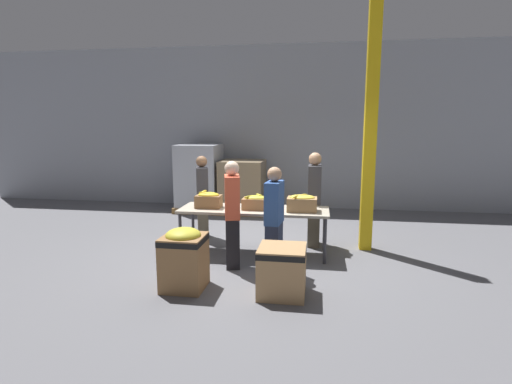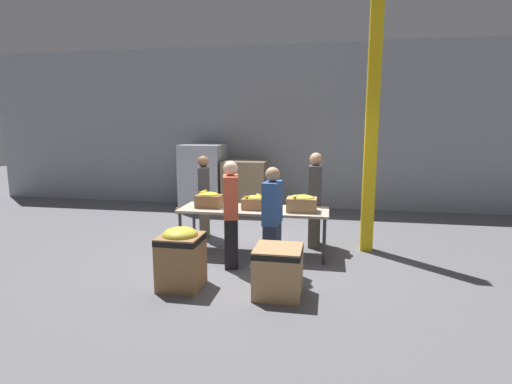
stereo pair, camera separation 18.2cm
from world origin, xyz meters
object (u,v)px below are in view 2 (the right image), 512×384
Objects in this scene: banana_box_2 at (302,203)px; volunteer_0 at (272,221)px; donation_bin_0 at (181,256)px; volunteer_1 at (231,215)px; volunteer_3 at (204,197)px; sorting_table at (254,212)px; banana_box_1 at (256,202)px; support_pillar at (371,130)px; pallet_stack_1 at (246,187)px; pallet_stack_0 at (204,178)px; banana_box_0 at (209,199)px; donation_bin_1 at (278,269)px; volunteer_2 at (315,200)px.

banana_box_2 is 0.81m from volunteer_0.
volunteer_1 is at bearing 63.55° from donation_bin_0.
sorting_table is at bearing 35.92° from volunteer_3.
support_pillar reaches higher than banana_box_1.
pallet_stack_0 is at bearing 179.84° from pallet_stack_1.
banana_box_2 is (1.51, -0.03, 0.00)m from banana_box_0.
banana_box_0 is 1.51m from banana_box_2.
volunteer_0 is 2.47× the size of donation_bin_1.
donation_bin_0 is 0.50× the size of pallet_stack_0.
volunteer_0 is (1.16, -0.75, -0.13)m from banana_box_0.
support_pillar reaches higher than volunteer_2.
support_pillar reaches higher than volunteer_3.
support_pillar is at bearing 39.68° from donation_bin_0.
banana_box_0 is 3.12m from pallet_stack_1.
volunteer_3 is 1.91× the size of donation_bin_0.
volunteer_1 is at bearing -150.13° from support_pillar.
donation_bin_0 is (0.08, -1.49, -0.45)m from banana_box_0.
volunteer_2 is 3.73m from pallet_stack_0.
donation_bin_1 is (1.68, -2.30, -0.43)m from volunteer_3.
donation_bin_1 is at bearing -69.43° from banana_box_1.
sorting_table is at bearing -58.18° from volunteer_2.
sorting_table is 1.49× the size of pallet_stack_0.
banana_box_1 is at bearing 32.97° from volunteer_0.
volunteer_0 is at bearing -72.96° from pallet_stack_1.
banana_box_2 is 0.58× the size of donation_bin_0.
volunteer_2 is at bearing 174.64° from support_pillar.
pallet_stack_1 is (-2.59, 2.55, -1.39)m from support_pillar.
sorting_table is 2.30m from support_pillar.
sorting_table is at bearing 138.64° from banana_box_1.
donation_bin_1 is 4.81m from pallet_stack_1.
pallet_stack_1 is at bearing 90.53° from banana_box_0.
support_pillar is (2.48, 2.06, 1.58)m from donation_bin_0.
donation_bin_1 is (-0.35, -2.14, -0.47)m from volunteer_2.
donation_bin_1 is (0.60, -1.53, -0.36)m from sorting_table.
volunteer_1 reaches higher than donation_bin_1.
volunteer_0 reaches higher than pallet_stack_1.
banana_box_0 is at bearing 63.28° from volunteer_0.
pallet_stack_0 reaches higher than volunteer_3.
banana_box_2 is 0.30× the size of volunteer_3.
pallet_stack_0 is at bearing 179.56° from volunteer_3.
banana_box_1 is 0.26× the size of volunteer_2.
volunteer_1 is 1.05m from donation_bin_0.
volunteer_2 is at bearing 75.07° from banana_box_2.
banana_box_2 is at bearing -1.24° from banana_box_0.
donation_bin_1 is 0.38× the size of pallet_stack_0.
volunteer_0 is 2.30m from support_pillar.
volunteer_2 is at bearing -55.09° from pallet_stack_1.
volunteer_1 is at bearing -149.81° from banana_box_2.
donation_bin_0 is 0.20× the size of support_pillar.
sorting_table is 1.93× the size of pallet_stack_1.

